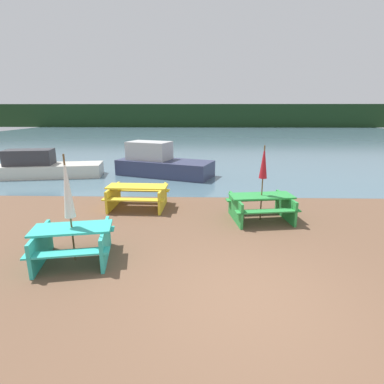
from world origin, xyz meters
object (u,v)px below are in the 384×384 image
picnic_table_green (261,205)px  umbrella_white (67,187)px  boat_second (45,167)px  picnic_table_teal (73,240)px  picnic_table_yellow (138,194)px  boat (161,163)px  umbrella_crimson (264,163)px

picnic_table_green → umbrella_white: (-4.36, -2.52, 1.13)m
boat_second → umbrella_white: bearing=-69.1°
picnic_table_teal → picnic_table_green: (4.36, 2.52, 0.01)m
umbrella_white → picnic_table_yellow: bearing=79.8°
picnic_table_teal → picnic_table_green: 5.04m
umbrella_white → boat: 8.56m
boat → boat_second: size_ratio=0.99×
picnic_table_teal → boat: (0.73, 8.47, 0.13)m
picnic_table_green → picnic_table_teal: bearing=-150.0°
umbrella_crimson → boat_second: bearing=148.8°
picnic_table_yellow → boat_second: (-5.29, 4.48, 0.01)m
picnic_table_green → boat: 6.98m
picnic_table_green → picnic_table_yellow: (-3.73, 0.97, 0.00)m
umbrella_crimson → picnic_table_green: bearing=76.0°
picnic_table_green → boat_second: boat_second is taller
umbrella_crimson → boat: (-3.63, 5.96, -1.07)m
picnic_table_teal → picnic_table_green: size_ratio=0.93×
boat → umbrella_white: bearing=-74.9°
umbrella_white → boat: (0.73, 8.47, -1.00)m
picnic_table_teal → umbrella_crimson: size_ratio=0.84×
picnic_table_teal → picnic_table_yellow: size_ratio=0.93×
picnic_table_teal → umbrella_crimson: 5.18m
umbrella_white → umbrella_crimson: 5.04m
umbrella_crimson → picnic_table_teal: bearing=-150.0°
umbrella_white → umbrella_crimson: umbrella_white is taller
picnic_table_green → umbrella_crimson: umbrella_crimson is taller
boat → boat_second: bearing=-154.7°
picnic_table_yellow → picnic_table_green: bearing=-14.6°
umbrella_crimson → picnic_table_yellow: bearing=165.4°
picnic_table_green → boat_second: size_ratio=0.40×
boat → umbrella_crimson: bearing=-38.6°
picnic_table_yellow → umbrella_crimson: (3.73, -0.97, 1.19)m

